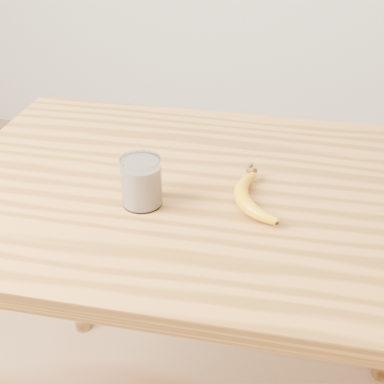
# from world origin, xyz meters

# --- Properties ---
(table) EXTENTS (1.20, 0.80, 0.90)m
(table) POSITION_xyz_m (0.00, 0.00, 0.77)
(table) COLOR #AE6F2F
(table) RESTS_ON ground
(smoothie_glass) EXTENTS (0.08, 0.08, 0.10)m
(smoothie_glass) POSITION_xyz_m (-0.14, -0.09, 0.95)
(smoothie_glass) COLOR white
(smoothie_glass) RESTS_ON table
(banana) EXTENTS (0.18, 0.28, 0.03)m
(banana) POSITION_xyz_m (0.07, -0.06, 0.92)
(banana) COLOR orange
(banana) RESTS_ON table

